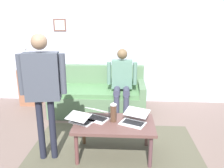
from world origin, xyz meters
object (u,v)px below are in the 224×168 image
Objects in this scene: laptop_right at (81,120)px; person_standing at (43,83)px; coffee_table at (114,126)px; laptop_left at (134,120)px; couch at (98,97)px; person_seated at (122,80)px; laptop_center at (97,116)px; flower_vase at (28,61)px; side_shelf at (31,87)px; french_press at (113,113)px.

person_standing reaches higher than laptop_right.
coffee_table is 0.28m from laptop_left.
person_seated is at bearing 154.16° from couch.
laptop_center is 0.86m from person_standing.
laptop_left is 0.99× the size of flower_vase.
flower_vase is (0.00, 0.00, 0.55)m from side_shelf.
side_shelf is at bearing -62.37° from person_standing.
laptop_left is 1.65× the size of french_press.
coffee_table is 2.53× the size of laptop_center.
laptop_left is at bearing 140.24° from flower_vase.
person_standing is (1.14, 0.15, 0.53)m from laptop_left.
couch reaches higher than laptop_left.
couch is 1.70× the size of coffee_table.
flower_vase is 2.05m from person_seated.
person_seated reaches higher than flower_vase.
side_shelf is (1.65, -1.70, -0.13)m from laptop_center.
flower_vase reaches higher than laptop_left.
side_shelf is at bearing -43.35° from french_press.
side_shelf reaches higher than laptop_left.
side_shelf is at bearing -39.82° from laptop_left.
laptop_left is at bearing 174.81° from french_press.
coffee_table is 0.45m from laptop_right.
laptop_right is 0.30× the size of person_seated.
coffee_table is 2.62m from side_shelf.
flower_vase reaches higher than side_shelf.
side_shelf is at bearing -43.86° from coffee_table.
person_seated is at bearing -111.71° from laptop_right.
coffee_table is 0.29m from laptop_center.
laptop_right is 2.38m from flower_vase.
flower_vase is at bearing -45.78° from laptop_center.
flower_vase is (1.89, -1.81, 0.52)m from coffee_table.
french_press is at bearing -170.15° from laptop_right.
laptop_right is 0.50× the size of side_shelf.
french_press is 0.17× the size of person_standing.
couch reaches higher than laptop_right.
couch is 4.64× the size of laptop_right.
couch is 4.31× the size of laptop_center.
laptop_right reaches higher than coffee_table.
flower_vase is at bearing -43.79° from coffee_table.
flower_vase is at bearing -15.43° from person_seated.
laptop_left is at bearing -175.42° from coffee_table.
person_standing is at bearing 117.71° from flower_vase.
laptop_center reaches higher than laptop_left.
french_press is at bearing 85.75° from person_seated.
laptop_left reaches higher than coffee_table.
coffee_table is 2.67m from flower_vase.
french_press is at bearing 104.53° from couch.
coffee_table is at bearing -171.86° from person_standing.
person_seated reaches higher than laptop_center.
couch is at bearing -75.36° from coffee_table.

